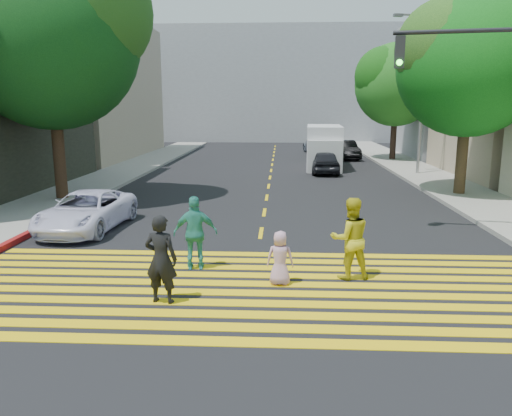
# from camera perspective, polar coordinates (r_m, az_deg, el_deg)

# --- Properties ---
(ground) EXTENTS (120.00, 120.00, 0.00)m
(ground) POSITION_cam_1_polar(r_m,az_deg,el_deg) (9.60, -0.93, -11.88)
(ground) COLOR black
(sidewalk_left) EXTENTS (3.00, 40.00, 0.15)m
(sidewalk_left) POSITION_cam_1_polar(r_m,az_deg,el_deg) (32.31, -13.51, 4.65)
(sidewalk_left) COLOR gray
(sidewalk_left) RESTS_ON ground
(sidewalk_right) EXTENTS (3.00, 60.00, 0.15)m
(sidewalk_right) POSITION_cam_1_polar(r_m,az_deg,el_deg) (25.34, 21.06, 2.34)
(sidewalk_right) COLOR gray
(sidewalk_right) RESTS_ON ground
(curb_red) EXTENTS (0.20, 8.00, 0.16)m
(curb_red) POSITION_cam_1_polar(r_m,az_deg,el_deg) (16.99, -23.38, -2.08)
(curb_red) COLOR maroon
(curb_red) RESTS_ON ground
(crosswalk) EXTENTS (13.40, 5.30, 0.01)m
(crosswalk) POSITION_cam_1_polar(r_m,az_deg,el_deg) (10.77, -0.47, -9.15)
(crosswalk) COLOR yellow
(crosswalk) RESTS_ON ground
(lane_line) EXTENTS (0.12, 34.40, 0.01)m
(lane_line) POSITION_cam_1_polar(r_m,az_deg,el_deg) (31.52, 1.80, 4.67)
(lane_line) COLOR yellow
(lane_line) RESTS_ON ground
(building_left_tan) EXTENTS (12.00, 16.00, 10.00)m
(building_left_tan) POSITION_cam_1_polar(r_m,az_deg,el_deg) (40.37, -21.92, 12.49)
(building_left_tan) COLOR tan
(building_left_tan) RESTS_ON ground
(building_right_grey) EXTENTS (10.00, 10.00, 10.00)m
(building_right_grey) POSITION_cam_1_polar(r_m,az_deg,el_deg) (41.38, 23.85, 12.30)
(building_right_grey) COLOR gray
(building_right_grey) RESTS_ON ground
(backdrop_block) EXTENTS (30.00, 8.00, 12.00)m
(backdrop_block) POSITION_cam_1_polar(r_m,az_deg,el_deg) (56.82, 2.37, 13.82)
(backdrop_block) COLOR gray
(backdrop_block) RESTS_ON ground
(tree_left) EXTENTS (8.12, 7.61, 9.86)m
(tree_left) POSITION_cam_1_polar(r_m,az_deg,el_deg) (21.69, -22.29, 18.28)
(tree_left) COLOR black
(tree_left) RESTS_ON ground
(tree_right_near) EXTENTS (6.56, 6.00, 8.51)m
(tree_right_near) POSITION_cam_1_polar(r_m,az_deg,el_deg) (22.93, 23.44, 15.54)
(tree_right_near) COLOR black
(tree_right_near) RESTS_ON ground
(tree_right_far) EXTENTS (6.83, 6.60, 8.17)m
(tree_right_far) POSITION_cam_1_polar(r_m,az_deg,el_deg) (36.42, 15.86, 13.88)
(tree_right_far) COLOR black
(tree_right_far) RESTS_ON ground
(pedestrian_man) EXTENTS (0.71, 0.53, 1.78)m
(pedestrian_man) POSITION_cam_1_polar(r_m,az_deg,el_deg) (9.93, -10.79, -5.78)
(pedestrian_man) COLOR black
(pedestrian_man) RESTS_ON ground
(pedestrian_woman) EXTENTS (1.01, 0.84, 1.85)m
(pedestrian_woman) POSITION_cam_1_polar(r_m,az_deg,el_deg) (11.32, 10.72, -3.44)
(pedestrian_woman) COLOR gold
(pedestrian_woman) RESTS_ON ground
(pedestrian_child) EXTENTS (0.61, 0.41, 1.20)m
(pedestrian_child) POSITION_cam_1_polar(r_m,az_deg,el_deg) (10.83, 2.77, -5.74)
(pedestrian_child) COLOR #C795B0
(pedestrian_child) RESTS_ON ground
(pedestrian_extra) EXTENTS (1.08, 0.57, 1.76)m
(pedestrian_extra) POSITION_cam_1_polar(r_m,az_deg,el_deg) (11.86, -6.93, -2.85)
(pedestrian_extra) COLOR teal
(pedestrian_extra) RESTS_ON ground
(white_sedan) EXTENTS (2.23, 4.41, 1.19)m
(white_sedan) POSITION_cam_1_polar(r_m,az_deg,el_deg) (16.43, -18.82, -0.34)
(white_sedan) COLOR white
(white_sedan) RESTS_ON ground
(dark_car_near) EXTENTS (1.59, 3.88, 1.32)m
(dark_car_near) POSITION_cam_1_polar(r_m,az_deg,el_deg) (28.99, 7.86, 5.25)
(dark_car_near) COLOR black
(dark_car_near) RESTS_ON ground
(silver_car) EXTENTS (2.66, 5.00, 1.38)m
(silver_car) POSITION_cam_1_polar(r_m,az_deg,el_deg) (40.97, 7.20, 7.16)
(silver_car) COLOR gray
(silver_car) RESTS_ON ground
(dark_car_parked) EXTENTS (1.91, 4.22, 1.34)m
(dark_car_parked) POSITION_cam_1_polar(r_m,az_deg,el_deg) (36.99, 10.15, 6.57)
(dark_car_parked) COLOR black
(dark_car_parked) RESTS_ON ground
(white_van) EXTENTS (2.36, 5.62, 2.60)m
(white_van) POSITION_cam_1_polar(r_m,az_deg,el_deg) (31.34, 7.77, 6.79)
(white_van) COLOR silver
(white_van) RESTS_ON ground
(traffic_signal) EXTENTS (4.22, 0.90, 6.24)m
(traffic_signal) POSITION_cam_1_polar(r_m,az_deg,el_deg) (15.64, 26.31, 11.24)
(traffic_signal) COLOR black
(traffic_signal) RESTS_ON ground
(street_lamp) EXTENTS (1.94, 0.60, 8.64)m
(street_lamp) POSITION_cam_1_polar(r_m,az_deg,el_deg) (28.88, 18.23, 13.32)
(street_lamp) COLOR gray
(street_lamp) RESTS_ON ground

